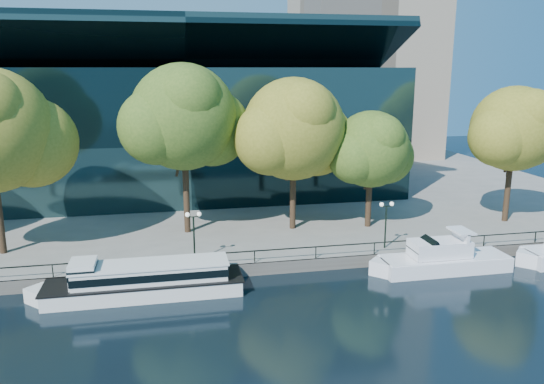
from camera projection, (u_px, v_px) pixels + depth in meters
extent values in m
plane|color=black|center=(262.00, 291.00, 38.89)|extent=(160.00, 160.00, 0.00)
cube|color=slate|center=(215.00, 182.00, 73.61)|extent=(90.00, 67.00, 1.00)
cube|color=#47443F|center=(255.00, 269.00, 41.69)|extent=(90.00, 0.25, 1.00)
cube|color=black|center=(255.00, 251.00, 41.55)|extent=(88.20, 0.08, 0.08)
cube|color=black|center=(255.00, 257.00, 41.66)|extent=(0.07, 0.07, 0.90)
cube|color=black|center=(185.00, 133.00, 66.84)|extent=(50.00, 24.00, 16.00)
cube|color=black|center=(183.00, 54.00, 60.85)|extent=(50.00, 17.14, 7.86)
cube|color=silver|center=(145.00, 288.00, 38.03)|extent=(13.71, 3.33, 1.08)
cube|color=black|center=(145.00, 281.00, 37.90)|extent=(13.99, 3.40, 0.12)
cube|color=silver|center=(44.00, 296.00, 36.71)|extent=(2.76, 2.76, 1.08)
cube|color=silver|center=(151.00, 272.00, 37.85)|extent=(10.70, 2.73, 1.18)
cube|color=black|center=(151.00, 272.00, 37.84)|extent=(10.83, 2.80, 0.54)
cube|color=silver|center=(151.00, 264.00, 37.71)|extent=(10.97, 2.86, 0.10)
cube|color=silver|center=(83.00, 273.00, 36.90)|extent=(1.76, 2.33, 1.76)
cube|color=black|center=(83.00, 271.00, 36.86)|extent=(1.81, 2.40, 0.69)
cube|color=white|center=(444.00, 264.00, 42.64)|extent=(10.44, 2.98, 1.19)
cube|color=white|center=(384.00, 268.00, 41.64)|extent=(2.28, 2.28, 1.19)
cube|color=white|center=(445.00, 256.00, 42.50)|extent=(10.23, 2.92, 0.08)
cube|color=white|center=(440.00, 248.00, 42.24)|extent=(4.70, 2.24, 1.29)
cube|color=black|center=(424.00, 248.00, 41.95)|extent=(2.06, 2.15, 1.63)
cube|color=white|center=(461.00, 236.00, 42.36)|extent=(0.25, 2.33, 0.80)
cube|color=white|center=(461.00, 231.00, 42.27)|extent=(1.39, 2.33, 0.15)
cube|color=white|center=(529.00, 259.00, 43.58)|extent=(2.27, 2.27, 1.23)
cylinder|color=black|center=(1.00, 166.00, 42.58)|extent=(1.26, 1.93, 4.06)
sphere|color=olive|center=(32.00, 143.00, 43.86)|extent=(7.47, 7.47, 7.47)
cylinder|color=black|center=(186.00, 187.00, 48.64)|extent=(0.56, 0.56, 8.56)
cylinder|color=black|center=(190.00, 150.00, 48.16)|extent=(1.31, 2.01, 4.26)
cylinder|color=black|center=(180.00, 155.00, 47.58)|extent=(1.20, 1.37, 3.82)
sphere|color=#37531A|center=(183.00, 117.00, 47.17)|extent=(9.54, 9.54, 9.54)
sphere|color=#37531A|center=(212.00, 128.00, 49.31)|extent=(7.15, 7.15, 7.15)
sphere|color=#37531A|center=(156.00, 127.00, 45.97)|extent=(6.68, 6.68, 6.68)
sphere|color=#37531A|center=(189.00, 99.00, 45.06)|extent=(5.72, 5.72, 5.72)
cylinder|color=black|center=(293.00, 189.00, 49.89)|extent=(0.56, 0.56, 7.59)
cylinder|color=black|center=(298.00, 158.00, 49.50)|extent=(1.20, 1.82, 3.79)
cylinder|color=black|center=(290.00, 162.00, 48.91)|extent=(1.10, 1.25, 3.39)
sphere|color=olive|center=(293.00, 129.00, 48.59)|extent=(9.43, 9.43, 9.43)
sphere|color=olive|center=(316.00, 139.00, 50.71)|extent=(7.07, 7.07, 7.07)
sphere|color=olive|center=(270.00, 139.00, 47.40)|extent=(6.60, 6.60, 6.60)
sphere|color=olive|center=(304.00, 113.00, 46.50)|extent=(5.66, 5.66, 5.66)
cylinder|color=black|center=(369.00, 196.00, 50.71)|extent=(0.56, 0.56, 6.02)
cylinder|color=black|center=(374.00, 171.00, 50.45)|extent=(1.02, 1.51, 3.03)
cylinder|color=black|center=(367.00, 175.00, 49.85)|extent=(0.94, 1.06, 2.71)
sphere|color=#37531A|center=(371.00, 149.00, 49.68)|extent=(7.21, 7.21, 7.21)
sphere|color=#37531A|center=(386.00, 156.00, 51.30)|extent=(5.41, 5.41, 5.41)
sphere|color=#37531A|center=(355.00, 157.00, 48.76)|extent=(5.05, 5.05, 5.05)
sphere|color=#37531A|center=(381.00, 138.00, 48.08)|extent=(4.33, 4.33, 4.33)
cylinder|color=black|center=(508.00, 185.00, 52.35)|extent=(0.56, 0.56, 7.39)
cylinder|color=black|center=(514.00, 155.00, 51.97)|extent=(1.18, 1.78, 3.70)
cylinder|color=black|center=(509.00, 159.00, 51.38)|extent=(1.08, 1.23, 3.31)
sphere|color=olive|center=(514.00, 129.00, 51.08)|extent=(8.21, 8.21, 8.21)
sphere|color=olive|center=(525.00, 137.00, 52.93)|extent=(6.16, 6.16, 6.16)
sphere|color=olive|center=(499.00, 137.00, 50.05)|extent=(5.75, 5.75, 5.75)
sphere|color=olive|center=(531.00, 115.00, 49.27)|extent=(4.93, 4.93, 4.93)
cylinder|color=black|center=(194.00, 239.00, 41.66)|extent=(0.14, 0.14, 3.60)
cube|color=black|center=(193.00, 217.00, 41.24)|extent=(0.90, 0.06, 0.06)
sphere|color=white|center=(187.00, 215.00, 41.11)|extent=(0.36, 0.36, 0.36)
sphere|color=white|center=(199.00, 214.00, 41.28)|extent=(0.36, 0.36, 0.36)
cylinder|color=black|center=(385.00, 228.00, 44.75)|extent=(0.14, 0.14, 3.60)
cube|color=black|center=(387.00, 206.00, 44.33)|extent=(0.90, 0.06, 0.06)
sphere|color=white|center=(382.00, 204.00, 44.20)|extent=(0.36, 0.36, 0.36)
sphere|color=white|center=(392.00, 204.00, 44.37)|extent=(0.36, 0.36, 0.36)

